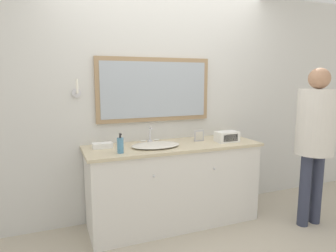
{
  "coord_description": "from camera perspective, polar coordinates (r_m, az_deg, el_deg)",
  "views": [
    {
      "loc": [
        -1.19,
        -2.49,
        1.55
      ],
      "look_at": [
        -0.06,
        0.34,
        1.07
      ],
      "focal_mm": 32.0,
      "sensor_mm": 36.0,
      "label": 1
    }
  ],
  "objects": [
    {
      "name": "ground_plane",
      "position": [
        3.16,
        3.57,
        -20.34
      ],
      "size": [
        14.0,
        14.0,
        0.0
      ],
      "primitive_type": "plane",
      "color": "#B2A893"
    },
    {
      "name": "wall_back",
      "position": [
        3.39,
        -1.16,
        4.46
      ],
      "size": [
        8.0,
        0.18,
        2.55
      ],
      "color": "silver",
      "rests_on": "ground_plane"
    },
    {
      "name": "vanity_counter",
      "position": [
        3.26,
        1.04,
        -10.95
      ],
      "size": [
        1.84,
        0.62,
        0.87
      ],
      "color": "silver",
      "rests_on": "ground_plane"
    },
    {
      "name": "sink_basin",
      "position": [
        3.04,
        -2.39,
        -3.59
      ],
      "size": [
        0.5,
        0.38,
        0.18
      ],
      "color": "silver",
      "rests_on": "vanity_counter"
    },
    {
      "name": "soap_bottle",
      "position": [
        2.8,
        -9.06,
        -3.62
      ],
      "size": [
        0.06,
        0.06,
        0.19
      ],
      "color": "teal",
      "rests_on": "vanity_counter"
    },
    {
      "name": "appliance_box",
      "position": [
        3.33,
        11.17,
        -2.01
      ],
      "size": [
        0.24,
        0.15,
        0.11
      ],
      "color": "white",
      "rests_on": "vanity_counter"
    },
    {
      "name": "picture_frame",
      "position": [
        3.31,
        5.94,
        -1.84
      ],
      "size": [
        0.12,
        0.01,
        0.13
      ],
      "color": "#B2B2B7",
      "rests_on": "vanity_counter"
    },
    {
      "name": "hand_towel_near_sink",
      "position": [
        3.05,
        -12.37,
        -3.64
      ],
      "size": [
        0.19,
        0.1,
        0.05
      ],
      "color": "white",
      "rests_on": "vanity_counter"
    },
    {
      "name": "person",
      "position": [
        3.43,
        26.26,
        -0.66
      ],
      "size": [
        0.38,
        0.38,
        1.66
      ],
      "color": "#33384C",
      "rests_on": "ground_plane"
    }
  ]
}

